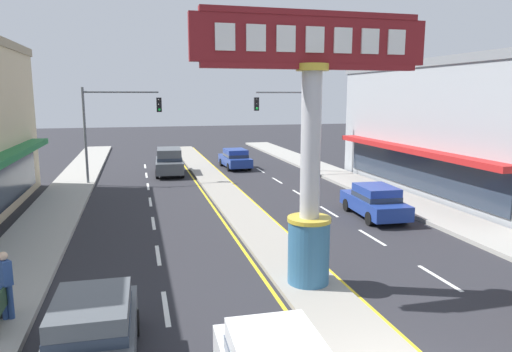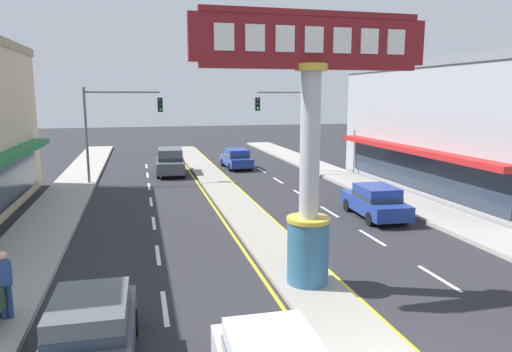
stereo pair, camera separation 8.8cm
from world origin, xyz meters
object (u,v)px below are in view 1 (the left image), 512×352
Objects in this scene: sedan_near_right_lane at (92,335)px; traffic_light_right_side at (295,116)px; suv_far_right_lane at (169,161)px; storefront_right at (477,128)px; traffic_light_left_side at (114,118)px; sedan_near_left_lane at (235,158)px; sedan_kerb_right at (375,201)px; district_sign at (311,151)px; pedestrian_near_kerb at (5,281)px.

traffic_light_right_side is at bearing 61.49° from sedan_near_right_lane.
sedan_near_right_lane is 0.92× the size of suv_far_right_lane.
storefront_right reaches higher than traffic_light_left_side.
traffic_light_left_side reaches higher than suv_far_right_lane.
traffic_light_left_side reaches higher than sedan_near_left_lane.
sedan_near_left_lane is (8.54, 26.11, 0.00)m from sedan_near_right_lane.
sedan_near_right_lane and sedan_kerb_right have the same top height.
traffic_light_left_side is 1.32× the size of suv_far_right_lane.
district_sign is 1.27× the size of traffic_light_left_side.
traffic_light_left_side reaches higher than sedan_kerb_right.
sedan_near_left_lane is at bearing 65.47° from pedestrian_near_kerb.
storefront_right is 22.13m from traffic_light_left_side.
traffic_light_left_side is at bearing -140.97° from suv_far_right_lane.
traffic_light_left_side is 1.43× the size of sedan_near_right_lane.
sedan_near_right_lane is (-5.92, -2.96, -3.34)m from district_sign.
storefront_right reaches higher than sedan_kerb_right.
traffic_light_right_side is at bearing 88.68° from sedan_kerb_right.
traffic_light_left_side is at bearing -176.08° from traffic_light_right_side.
district_sign is 19.51m from traffic_light_left_side.
traffic_light_left_side is (-6.20, 18.50, 0.12)m from district_sign.
suv_far_right_lane is (3.30, 24.37, 0.20)m from sedan_near_right_lane.
sedan_kerb_right is at bearing 27.31° from pedestrian_near_kerb.
traffic_light_right_side is 1.41× the size of sedan_kerb_right.
sedan_kerb_right is at bearing -43.91° from traffic_light_left_side.
sedan_near_right_lane is 15.36m from sedan_kerb_right.
suv_far_right_lane is at bearing 75.80° from pedestrian_near_kerb.
sedan_near_left_lane is 16.65m from sedan_kerb_right.
storefront_right is 20.38m from suv_far_right_lane.
pedestrian_near_kerb is at bearing -153.77° from storefront_right.
pedestrian_near_kerb is at bearing 131.12° from sedan_near_right_lane.
traffic_light_left_side is 1.41× the size of sedan_kerb_right.
sedan_kerb_right is at bearing -59.66° from suv_far_right_lane.
sedan_kerb_right is (11.83, 9.80, 0.00)m from sedan_near_right_lane.
pedestrian_near_kerb is (-10.76, -23.57, 0.39)m from sedan_near_left_lane.
sedan_near_left_lane is at bearing 27.81° from traffic_light_left_side.
suv_far_right_lane reaches higher than sedan_near_left_lane.
sedan_near_right_lane is at bearing -97.72° from suv_far_right_lane.
suv_far_right_lane is 22.52m from pedestrian_near_kerb.
district_sign is at bearing -130.85° from sedan_kerb_right.
suv_far_right_lane is at bearing 166.85° from traffic_light_right_side.
district_sign is 0.43× the size of storefront_right.
sedan_near_left_lane is (8.82, 4.65, -3.46)m from traffic_light_left_side.
sedan_near_right_lane is at bearing -108.10° from sedan_near_left_lane.
pedestrian_near_kerb is at bearing -104.20° from suv_far_right_lane.
district_sign is 1.27× the size of traffic_light_right_side.
traffic_light_left_side is 12.44m from traffic_light_right_side.
district_sign is 1.81× the size of sedan_near_right_lane.
storefront_right reaches higher than sedan_near_right_lane.
sedan_kerb_right is (12.12, -11.66, -3.46)m from traffic_light_left_side.
pedestrian_near_kerb reaches higher than suv_far_right_lane.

